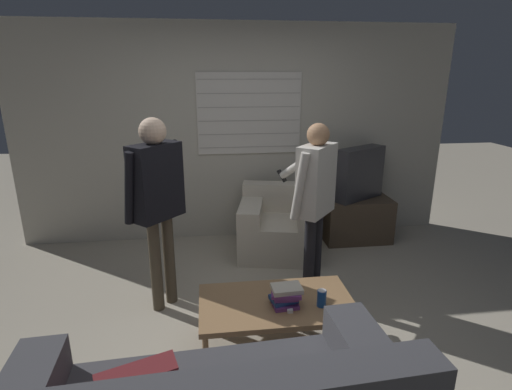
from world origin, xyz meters
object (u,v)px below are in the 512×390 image
at_px(book_stack, 285,295).
at_px(spare_remote, 289,307).
at_px(armchair_beige, 279,226).
at_px(tv, 359,173).
at_px(person_right_standing, 314,192).
at_px(person_left_standing, 156,192).
at_px(soda_can, 322,298).
at_px(coffee_table, 277,305).

relative_size(book_stack, spare_remote, 1.77).
bearing_deg(armchair_beige, tv, -155.59).
height_order(person_right_standing, spare_remote, person_right_standing).
height_order(tv, person_left_standing, person_left_standing).
bearing_deg(spare_remote, person_right_standing, 69.55).
relative_size(person_left_standing, soda_can, 13.20).
height_order(armchair_beige, person_left_standing, person_left_standing).
distance_m(tv, spare_remote, 2.41).
xyz_separation_m(armchair_beige, person_left_standing, (-1.22, -0.97, 0.75)).
bearing_deg(soda_can, spare_remote, -179.77).
relative_size(tv, spare_remote, 5.19).
xyz_separation_m(person_left_standing, spare_remote, (0.96, -0.81, -0.65)).
relative_size(armchair_beige, person_left_standing, 0.61).
xyz_separation_m(armchair_beige, person_right_standing, (0.12, -0.98, 0.69)).
height_order(person_left_standing, book_stack, person_left_standing).
relative_size(armchair_beige, coffee_table, 0.90).
xyz_separation_m(tv, person_left_standing, (-2.22, -1.20, 0.21)).
bearing_deg(armchair_beige, person_left_standing, 50.02).
bearing_deg(coffee_table, person_right_standing, 57.42).
bearing_deg(tv, person_left_standing, -2.48).
bearing_deg(spare_remote, armchair_beige, 86.44).
xyz_separation_m(book_stack, soda_can, (0.25, -0.05, -0.02)).
bearing_deg(spare_remote, person_left_standing, 144.53).
distance_m(coffee_table, soda_can, 0.34).
xyz_separation_m(tv, person_right_standing, (-0.88, -1.21, 0.16)).
bearing_deg(armchair_beige, spare_remote, 93.29).
relative_size(tv, book_stack, 2.93).
xyz_separation_m(person_right_standing, book_stack, (-0.40, -0.75, -0.53)).
bearing_deg(person_right_standing, coffee_table, -172.52).
relative_size(person_left_standing, book_stack, 7.06).
distance_m(armchair_beige, soda_can, 1.79).
bearing_deg(coffee_table, book_stack, -45.85).
relative_size(armchair_beige, tv, 1.48).
relative_size(soda_can, spare_remote, 0.95).
xyz_separation_m(person_right_standing, spare_remote, (-0.38, -0.80, -0.59)).
xyz_separation_m(coffee_table, tv, (1.33, 1.91, 0.48)).
height_order(person_right_standing, soda_can, person_right_standing).
bearing_deg(soda_can, person_left_standing, 145.84).
bearing_deg(coffee_table, armchair_beige, 78.86).
bearing_deg(soda_can, coffee_table, 161.99).
bearing_deg(armchair_beige, soda_can, 100.77).
height_order(soda_can, spare_remote, soda_can).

